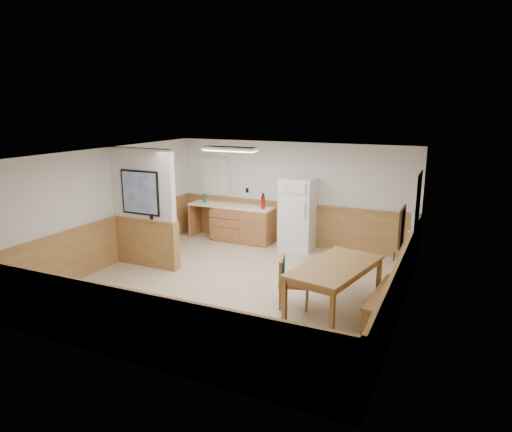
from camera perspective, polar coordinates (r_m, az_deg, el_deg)
The scene contains 20 objects.
ground at distance 8.80m, azimuth -2.45°, elevation -8.61°, with size 6.00×6.00×0.00m, color tan.
ceiling at distance 8.20m, azimuth -2.63°, elevation 7.80°, with size 6.00×6.00×0.02m, color white.
back_wall at distance 11.10m, azimuth 4.51°, elevation 2.77°, with size 6.00×0.02×2.50m, color silver.
right_wall at distance 7.58m, azimuth 18.14°, elevation -2.99°, with size 0.02×6.00×2.50m, color silver.
left_wall at distance 10.11m, azimuth -17.88°, elevation 1.07°, with size 0.02×6.00×2.50m, color silver.
wainscot_back at distance 11.25m, azimuth 4.41°, elevation -1.00°, with size 6.00×0.04×1.00m, color #B88049.
wainscot_right at distance 7.82m, azimuth 17.59°, elevation -8.25°, with size 0.04×6.00×1.00m, color #B88049.
wainscot_left at distance 10.27m, azimuth -17.49°, elevation -3.02°, with size 0.04×6.00×1.00m, color #B88049.
partition_wall at distance 9.77m, azimuth -13.84°, elevation 0.82°, with size 1.50×0.20×2.50m.
kitchen_counter at distance 11.46m, azimuth -1.79°, elevation -0.90°, with size 2.20×0.61×1.00m.
exterior_door at distance 9.46m, azimuth 19.21°, elevation -1.09°, with size 0.07×1.02×2.15m.
kitchen_window at distance 11.91m, azimuth -5.06°, elevation 4.95°, with size 0.80×0.04×1.00m.
wall_painting at distance 7.22m, azimuth 17.76°, elevation -1.30°, with size 0.04×0.50×0.60m.
fluorescent_fixture at distance 9.72m, azimuth -3.34°, elevation 8.37°, with size 1.20×0.30×0.09m.
refrigerator at distance 10.75m, azimuth 5.22°, elevation 0.24°, with size 0.77×0.73×1.71m.
dining_table at distance 7.78m, azimuth 9.88°, elevation -6.65°, with size 1.34×2.08×0.75m.
dining_bench at distance 7.68m, azimuth 15.92°, elevation -9.80°, with size 0.48×1.64×0.45m.
dining_chair at distance 7.80m, azimuth 4.12°, elevation -7.74°, with size 0.80×0.65×0.85m.
fire_extinguisher at distance 11.02m, azimuth 0.89°, elevation 1.78°, with size 0.11×0.11×0.39m.
soap_bottle at distance 11.83m, azimuth -6.48°, elevation 2.24°, with size 0.07×0.07×0.23m, color #178231.
Camera 1 is at (3.72, -7.26, 3.32)m, focal length 32.00 mm.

